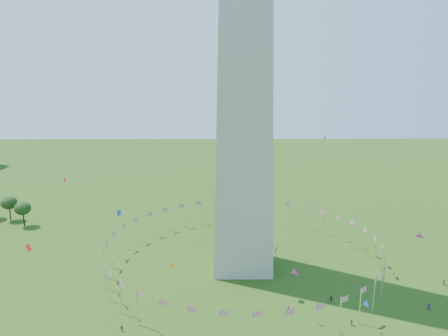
{
  "coord_description": "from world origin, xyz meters",
  "views": [
    {
      "loc": [
        -6.58,
        -71.55,
        57.72
      ],
      "look_at": [
        -5.57,
        35.0,
        33.79
      ],
      "focal_mm": 35.0,
      "sensor_mm": 36.0,
      "label": 1
    }
  ],
  "objects": [
    {
      "name": "flag_ring",
      "position": [
        -0.0,
        50.0,
        4.5
      ],
      "size": [
        80.24,
        80.24,
        9.0
      ],
      "color": "silver",
      "rests_on": "ground"
    },
    {
      "name": "kites_aloft",
      "position": [
        11.11,
        22.87,
        18.32
      ],
      "size": [
        110.5,
        84.31,
        34.87
      ],
      "color": "#CC2699",
      "rests_on": "ground"
    }
  ]
}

